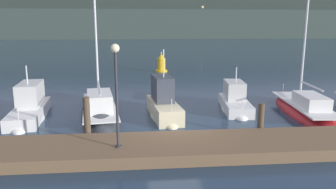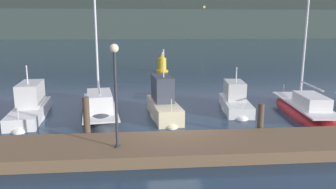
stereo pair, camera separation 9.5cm
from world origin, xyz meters
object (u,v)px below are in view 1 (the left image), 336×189
Objects in this scene: motorboat_berth_2 at (30,112)px; dock_lamppost at (116,79)px; sailboat_berth_6 at (304,111)px; channel_buoy at (161,64)px; motorboat_berth_4 at (164,109)px; motorboat_berth_5 at (235,105)px; sailboat_berth_3 at (100,113)px.

motorboat_berth_2 is 1.53× the size of dock_lamppost.
motorboat_berth_2 is 0.49× the size of sailboat_berth_6.
channel_buoy is 0.55× the size of dock_lamppost.
channel_buoy is (1.23, 17.74, 0.37)m from motorboat_berth_4.
dock_lamppost is at bearing -98.29° from channel_buoy.
dock_lamppost is (5.06, -6.09, 2.71)m from motorboat_berth_2.
motorboat_berth_2 is 1.25× the size of motorboat_berth_5.
motorboat_berth_4 is 4.44m from motorboat_berth_5.
channel_buoy is (8.45, 17.23, 0.47)m from motorboat_berth_2.
sailboat_berth_6 is (3.63, -1.21, -0.12)m from motorboat_berth_5.
sailboat_berth_6 is 19.13m from channel_buoy.
sailboat_berth_6 reaches higher than motorboat_berth_5.
motorboat_berth_2 is 0.49× the size of sailboat_berth_3.
sailboat_berth_6 is at bearing -2.52° from motorboat_berth_2.
sailboat_berth_3 reaches higher than motorboat_berth_2.
sailboat_berth_3 reaches higher than channel_buoy.
sailboat_berth_3 is at bearing -105.35° from channel_buoy.
sailboat_berth_3 reaches higher than motorboat_berth_5.
motorboat_berth_2 reaches higher than channel_buoy.
dock_lamppost is at bearing -77.52° from sailboat_berth_3.
motorboat_berth_4 is at bearing 68.75° from dock_lamppost.
motorboat_berth_2 is 11.55m from motorboat_berth_5.
motorboat_berth_5 is at bearing 2.67° from motorboat_berth_2.
sailboat_berth_6 reaches higher than channel_buoy.
motorboat_berth_5 reaches higher than channel_buoy.
motorboat_berth_5 is 1.23× the size of dock_lamppost.
dock_lamppost is (-6.48, -6.63, 2.75)m from motorboat_berth_5.
sailboat_berth_3 is at bearing 102.48° from dock_lamppost.
motorboat_berth_5 is (4.31, 1.05, -0.15)m from motorboat_berth_4.
motorboat_berth_4 is at bearing -93.96° from channel_buoy.
motorboat_berth_4 is 6.52m from dock_lamppost.
motorboat_berth_2 is at bearing 177.48° from sailboat_berth_6.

